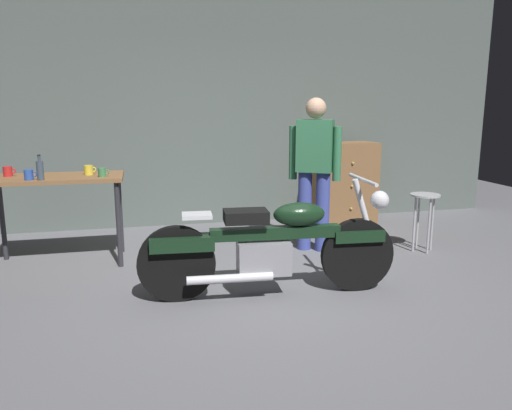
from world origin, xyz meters
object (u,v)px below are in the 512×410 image
(mug_green_speckled, at_px, (102,172))
(bottle, at_px, (40,170))
(wooden_dresser, at_px, (345,183))
(mug_yellow_tall, at_px, (89,170))
(person_standing, at_px, (315,168))
(shop_stool, at_px, (424,207))
(mug_red_diner, at_px, (8,171))
(mug_blue_enamel, at_px, (29,175))
(motorcycle, at_px, (272,244))

(mug_green_speckled, relative_size, bottle, 0.44)
(wooden_dresser, bearing_deg, mug_yellow_tall, -164.19)
(person_standing, xyz_separation_m, mug_yellow_tall, (-2.35, 0.18, 0.02))
(shop_stool, relative_size, mug_yellow_tall, 5.33)
(person_standing, xyz_separation_m, mug_green_speckled, (-2.21, -0.01, 0.02))
(shop_stool, distance_m, mug_green_speckled, 3.42)
(mug_yellow_tall, bearing_deg, person_standing, -4.35)
(mug_green_speckled, xyz_separation_m, bottle, (-0.55, -0.10, 0.05))
(mug_red_diner, bearing_deg, wooden_dresser, 12.06)
(mug_blue_enamel, xyz_separation_m, mug_yellow_tall, (0.52, 0.25, -0.00))
(shop_stool, bearing_deg, mug_green_speckled, 174.59)
(motorcycle, bearing_deg, bottle, 155.08)
(mug_blue_enamel, height_order, mug_green_speckled, mug_blue_enamel)
(mug_red_diner, height_order, mug_yellow_tall, mug_red_diner)
(wooden_dresser, relative_size, mug_red_diner, 9.15)
(mug_yellow_tall, bearing_deg, mug_blue_enamel, -154.55)
(shop_stool, distance_m, mug_yellow_tall, 3.58)
(wooden_dresser, distance_m, mug_yellow_tall, 3.34)
(mug_green_speckled, bearing_deg, bottle, -170.08)
(shop_stool, height_order, mug_blue_enamel, mug_blue_enamel)
(person_standing, distance_m, shop_stool, 1.28)
(motorcycle, distance_m, shop_stool, 2.15)
(motorcycle, height_order, person_standing, person_standing)
(shop_stool, distance_m, mug_blue_enamel, 4.06)
(shop_stool, xyz_separation_m, mug_yellow_tall, (-3.52, 0.51, 0.45))
(wooden_dresser, bearing_deg, bottle, -161.74)
(motorcycle, distance_m, mug_red_diner, 2.77)
(mug_yellow_tall, bearing_deg, wooden_dresser, 15.81)
(mug_red_diner, xyz_separation_m, mug_yellow_tall, (0.77, -0.06, -0.00))
(person_standing, bearing_deg, mug_yellow_tall, 25.72)
(person_standing, xyz_separation_m, mug_red_diner, (-3.12, 0.24, 0.02))
(mug_yellow_tall, bearing_deg, bottle, -145.10)
(shop_stool, xyz_separation_m, mug_blue_enamel, (-4.03, 0.26, 0.45))
(wooden_dresser, bearing_deg, person_standing, -127.76)
(shop_stool, bearing_deg, wooden_dresser, 102.96)
(motorcycle, relative_size, mug_yellow_tall, 18.23)
(person_standing, relative_size, wooden_dresser, 1.52)
(shop_stool, relative_size, mug_red_diner, 5.33)
(motorcycle, relative_size, mug_red_diner, 18.22)
(shop_stool, relative_size, wooden_dresser, 0.58)
(person_standing, height_order, mug_blue_enamel, person_standing)
(mug_blue_enamel, bearing_deg, mug_yellow_tall, 25.45)
(shop_stool, relative_size, mug_blue_enamel, 5.50)
(person_standing, relative_size, bottle, 6.93)
(shop_stool, bearing_deg, bottle, 176.74)
(mug_yellow_tall, xyz_separation_m, bottle, (-0.41, -0.28, 0.05))
(motorcycle, bearing_deg, mug_blue_enamel, 155.56)
(wooden_dresser, relative_size, mug_yellow_tall, 9.16)
(person_standing, xyz_separation_m, wooden_dresser, (0.84, 1.08, -0.38))
(person_standing, bearing_deg, mug_red_diner, 25.72)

